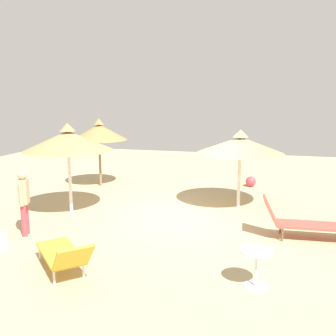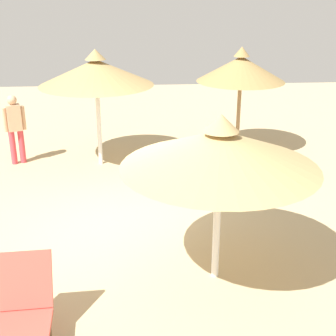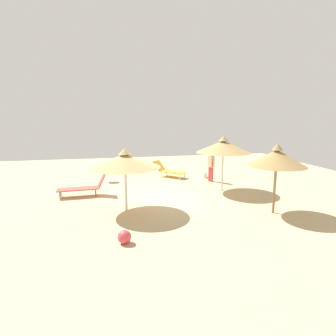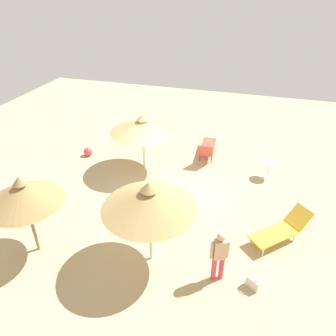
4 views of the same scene
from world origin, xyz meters
name	(u,v)px [view 4 (image 4 of 4)]	position (x,y,z in m)	size (l,w,h in m)	color
ground	(163,193)	(0.00, 0.00, -0.05)	(24.00, 24.00, 0.10)	tan
parasol_umbrella_back	(23,193)	(2.61, 3.69, 1.99)	(2.02, 2.02, 2.48)	olive
parasol_umbrella_center	(143,126)	(1.24, -1.42, 1.85)	(2.53, 2.53, 2.30)	white
parasol_umbrella_near_right	(149,199)	(-0.61, 3.10, 2.05)	(2.44, 2.44, 2.53)	white
lounge_chair_far_left	(207,148)	(-1.04, -3.05, 0.42)	(0.71, 2.06, 0.95)	#CC4C3F
lounge_chair_far_right	(281,229)	(-4.03, 1.32, 0.39)	(1.80, 1.79, 0.85)	gold
person_standing_front	(219,254)	(-2.46, 3.27, 0.88)	(0.46, 0.31, 1.55)	#D83F4C
handbag	(253,283)	(-3.38, 3.31, 0.18)	(0.38, 0.31, 0.49)	beige
side_table_round	(269,167)	(-3.60, -2.10, 0.45)	(0.57, 0.57, 0.67)	silver
beach_ball	(88,152)	(3.93, -1.66, 0.19)	(0.37, 0.37, 0.37)	#D83F4C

